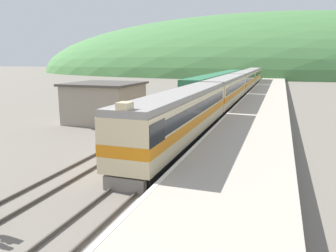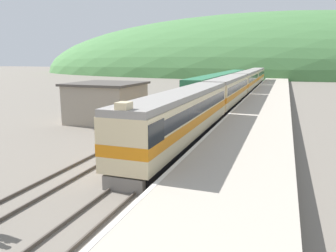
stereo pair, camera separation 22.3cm
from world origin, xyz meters
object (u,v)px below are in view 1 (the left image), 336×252
(express_train_lead_car, at_px, (182,116))
(siding_train, at_px, (220,83))
(carriage_second, at_px, (227,91))
(carriage_fourth, at_px, (253,76))
(carriage_third, at_px, (244,81))

(express_train_lead_car, xyz_separation_m, siding_train, (-4.12, 40.33, -0.25))
(express_train_lead_car, bearing_deg, carriage_second, 90.00)
(carriage_fourth, bearing_deg, express_train_lead_car, -90.00)
(express_train_lead_car, distance_m, siding_train, 40.54)
(carriage_third, height_order, carriage_fourth, same)
(express_train_lead_car, relative_size, siding_train, 0.45)
(carriage_second, xyz_separation_m, siding_train, (-4.12, 18.07, -0.23))
(carriage_second, relative_size, siding_train, 0.45)
(express_train_lead_car, distance_m, carriage_second, 22.26)
(express_train_lead_car, relative_size, carriage_third, 1.01)
(carriage_third, xyz_separation_m, carriage_fourth, (0.00, 21.96, 0.00))
(carriage_third, height_order, siding_train, carriage_third)
(express_train_lead_car, distance_m, carriage_fourth, 66.19)
(carriage_third, bearing_deg, carriage_fourth, 90.00)
(express_train_lead_car, height_order, carriage_third, express_train_lead_car)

